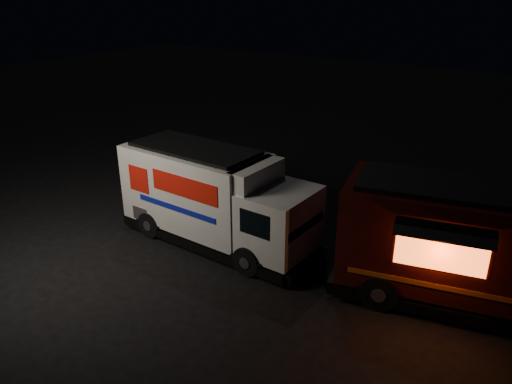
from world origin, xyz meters
name	(u,v)px	position (x,y,z in m)	size (l,w,h in m)	color
ground	(200,250)	(0.00, 0.00, 0.00)	(80.00, 80.00, 0.00)	black
white_truck	(218,198)	(0.15, 0.75, 1.49)	(6.57, 2.24, 2.98)	white
red_truck	(475,248)	(7.33, 1.81, 1.57)	(6.74, 2.48, 3.14)	#3C0D0A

